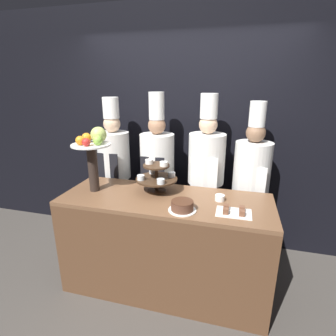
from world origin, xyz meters
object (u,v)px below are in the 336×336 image
Objects in this scene: chef_center_left at (157,171)px; fruit_pedestal at (93,149)px; cup_white at (220,198)px; chef_left at (115,168)px; cake_round at (182,206)px; chef_right at (251,182)px; chef_center_right at (206,174)px; cake_square_tray at (234,211)px; tiered_stand at (157,176)px.

fruit_pedestal is at bearing -125.68° from chef_center_left.
chef_left is at bearing 156.83° from cup_white.
fruit_pedestal is 0.99m from cake_round.
chef_left is 1.55m from chef_right.
fruit_pedestal is 1.23m from cup_white.
chef_right is at bearing 62.82° from cup_white.
chef_right is at bearing -0.01° from chef_center_right.
chef_right reaches higher than cup_white.
cup_white is 0.92m from chef_center_left.
chef_center_right is 1.04× the size of chef_right.
cup_white is at bearing 2.65° from fruit_pedestal.
chef_left is (-1.40, 0.76, 0.01)m from cake_square_tray.
tiered_stand is at bearing 159.90° from cake_square_tray.
chef_center_right reaches higher than chef_right.
chef_center_left reaches higher than cake_square_tray.
chef_center_right is (0.09, 0.82, 0.01)m from cake_round.
chef_center_left is 1.02m from chef_right.
tiered_stand is at bearing -36.08° from chef_left.
chef_center_left reaches higher than chef_left.
tiered_stand is 0.22× the size of chef_left.
chef_left reaches higher than chef_right.
tiered_stand reaches higher than cup_white.
chef_center_left reaches higher than chef_right.
cake_round is 0.94m from chef_center_left.
chef_right is at bearing 78.52° from cake_square_tray.
tiered_stand is 1.01m from chef_right.
chef_right reaches higher than fruit_pedestal.
cup_white is 0.25m from cake_square_tray.
chef_center_left is 1.04× the size of chef_right.
chef_center_right is (1.08, 0.00, 0.02)m from chef_left.
cake_round is 0.13× the size of chef_left.
chef_center_right is 0.47m from chef_right.
cake_square_tray is at bearing -101.48° from chef_right.
chef_center_left reaches higher than cake_round.
tiered_stand reaches higher than cake_square_tray.
chef_left is (-1.27, 0.54, 0.00)m from cup_white.
chef_right is (0.28, 0.54, -0.02)m from cup_white.
cup_white is 0.05× the size of chef_center_left.
chef_left is at bearing 180.00° from chef_center_left.
fruit_pedestal is at bearing -177.35° from cup_white.
chef_center_right is (-0.19, 0.54, 0.02)m from cup_white.
cake_square_tray is at bearing -59.34° from cup_white.
fruit_pedestal reaches higher than cake_square_tray.
chef_left is (-0.10, 0.60, -0.38)m from fruit_pedestal.
cake_square_tray is at bearing -20.10° from tiered_stand.
cake_square_tray is (0.40, 0.06, -0.02)m from cake_round.
chef_center_right is at bearing 50.56° from tiered_stand.
chef_center_right reaches higher than fruit_pedestal.
tiered_stand is 0.61m from cup_white.
chef_center_left is (-0.15, 0.49, -0.13)m from tiered_stand.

